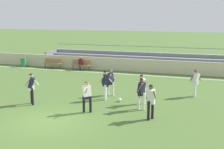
% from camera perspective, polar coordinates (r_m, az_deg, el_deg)
% --- Properties ---
extents(ground_plane, '(160.00, 160.00, 0.00)m').
position_cam_1_polar(ground_plane, '(14.73, -11.47, -8.49)').
color(ground_plane, '#4C6B30').
extents(field_line_sideline, '(44.00, 0.12, 0.01)m').
position_cam_1_polar(field_line_sideline, '(25.70, 2.14, 0.07)').
color(field_line_sideline, white).
rests_on(field_line_sideline, ground).
extents(sideline_wall, '(48.00, 0.16, 1.12)m').
position_cam_1_polar(sideline_wall, '(26.96, 3.01, 1.78)').
color(sideline_wall, beige).
rests_on(sideline_wall, ground).
extents(bleacher_stand, '(23.86, 2.79, 1.87)m').
position_cam_1_polar(bleacher_stand, '(28.39, 10.38, 2.46)').
color(bleacher_stand, '#9EA3AD').
rests_on(bleacher_stand, ground).
extents(bench_near_wall_gap, '(1.80, 0.40, 0.90)m').
position_cam_1_polar(bench_near_wall_gap, '(29.06, -10.84, 2.23)').
color(bench_near_wall_gap, '#99754C').
rests_on(bench_near_wall_gap, ground).
extents(bench_centre_sideline, '(1.80, 0.40, 0.90)m').
position_cam_1_polar(bench_centre_sideline, '(27.79, -5.69, 1.98)').
color(bench_centre_sideline, '#99754C').
rests_on(bench_centre_sideline, ground).
extents(trash_bin, '(0.52, 0.52, 0.85)m').
position_cam_1_polar(trash_bin, '(30.52, -15.98, 2.19)').
color(trash_bin, '#2D7F3D').
rests_on(trash_bin, ground).
extents(spectator_seated, '(0.36, 0.42, 1.21)m').
position_cam_1_polar(spectator_seated, '(27.67, -5.79, 2.27)').
color(spectator_seated, '#2D2D38').
rests_on(spectator_seated, ground).
extents(player_dark_wide_right, '(0.73, 0.52, 1.70)m').
position_cam_1_polar(player_dark_wide_right, '(17.82, -1.24, -1.46)').
color(player_dark_wide_right, white).
rests_on(player_dark_wide_right, ground).
extents(player_white_dropping_back, '(0.53, 0.74, 1.65)m').
position_cam_1_polar(player_white_dropping_back, '(17.02, 5.44, -2.23)').
color(player_white_dropping_back, white).
rests_on(player_white_dropping_back, ground).
extents(player_white_wide_left, '(0.48, 0.73, 1.62)m').
position_cam_1_polar(player_white_wide_left, '(15.54, -4.64, -3.58)').
color(player_white_wide_left, black).
rests_on(player_white_wide_left, ground).
extents(player_dark_on_ball, '(0.73, 0.50, 1.72)m').
position_cam_1_polar(player_dark_on_ball, '(17.46, -14.61, -2.04)').
color(player_dark_on_ball, black).
rests_on(player_dark_on_ball, ground).
extents(player_dark_challenging, '(0.54, 0.57, 1.61)m').
position_cam_1_polar(player_dark_challenging, '(18.77, -0.27, -1.04)').
color(player_dark_challenging, white).
rests_on(player_dark_challenging, ground).
extents(player_white_overlapping, '(0.47, 0.52, 1.69)m').
position_cam_1_polar(player_white_overlapping, '(14.54, 7.16, -4.44)').
color(player_white_overlapping, black).
rests_on(player_white_overlapping, ground).
extents(player_dark_trailing_run, '(0.43, 0.58, 1.68)m').
position_cam_1_polar(player_dark_trailing_run, '(15.99, 5.44, -3.01)').
color(player_dark_trailing_run, white).
rests_on(player_dark_trailing_run, ground).
extents(player_white_deep_cover, '(0.65, 0.53, 1.67)m').
position_cam_1_polar(player_white_deep_cover, '(19.15, 15.12, -1.04)').
color(player_white_deep_cover, white).
rests_on(player_white_deep_cover, ground).
extents(soccer_ball, '(0.22, 0.22, 0.22)m').
position_cam_1_polar(soccer_ball, '(17.59, 1.41, -4.68)').
color(soccer_ball, white).
rests_on(soccer_ball, ground).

